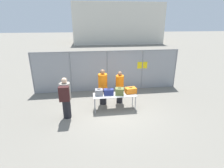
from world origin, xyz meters
TOP-DOWN VIEW (x-y plane):
  - ground_plane at (0.00, 0.00)m, footprint 120.00×120.00m
  - fence_section at (0.01, 2.54)m, footprint 8.49×0.07m
  - inspection_table at (0.06, 0.06)m, footprint 1.98×0.66m
  - suitcase_grey at (-0.66, 0.09)m, footprint 0.35×0.31m
  - suitcase_navy at (-0.22, 0.08)m, footprint 0.45×0.28m
  - suitcase_olive at (0.28, 0.04)m, footprint 0.45×0.41m
  - suitcase_orange at (0.83, 0.15)m, footprint 0.55×0.42m
  - traveler_hooded at (-2.08, -0.47)m, footprint 0.45×0.69m
  - security_worker_near at (0.42, 0.76)m, footprint 0.41×0.41m
  - security_worker_far at (-0.43, 0.70)m, footprint 0.44×0.44m
  - utility_trailer at (1.26, 4.86)m, footprint 4.02×1.91m
  - distant_hangar at (4.50, 28.69)m, footprint 15.79×11.05m

SIDE VIEW (x-z plane):
  - ground_plane at x=0.00m, z-range 0.00..0.00m
  - utility_trailer at x=1.26m, z-range 0.06..0.66m
  - inspection_table at x=0.06m, z-range 0.31..1.06m
  - security_worker_near at x=0.42m, z-range 0.03..1.67m
  - suitcase_orange at x=0.83m, z-range 0.73..1.02m
  - suitcase_navy at x=-0.22m, z-range 0.73..1.03m
  - suitcase_grey at x=-0.66m, z-range 0.73..1.04m
  - suitcase_olive at x=0.28m, z-range 0.73..1.07m
  - security_worker_far at x=-0.43m, z-range 0.03..1.82m
  - traveler_hooded at x=-2.08m, z-range 0.09..1.89m
  - fence_section at x=0.01m, z-range 0.05..2.42m
  - distant_hangar at x=4.50m, z-range 0.00..6.92m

